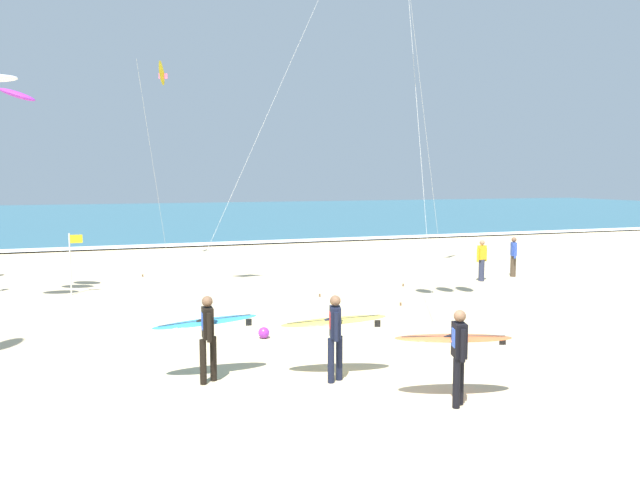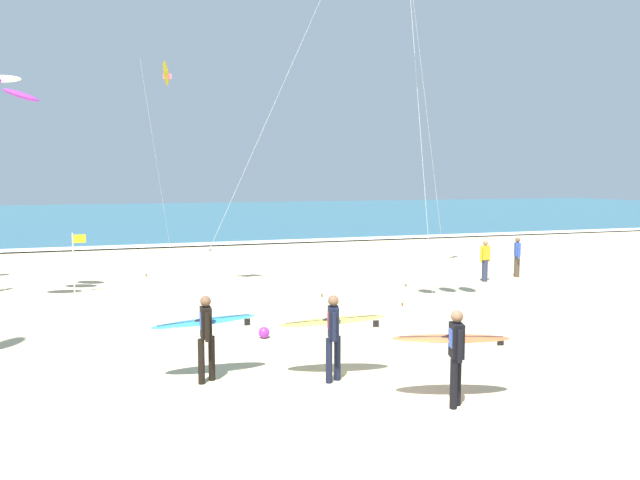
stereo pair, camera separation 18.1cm
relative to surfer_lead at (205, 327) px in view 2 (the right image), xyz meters
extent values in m
plane|color=#D1BA8E|center=(2.60, -3.24, -1.04)|extent=(160.00, 160.00, 0.00)
cube|color=#2D6075|center=(2.60, 54.16, -1.00)|extent=(160.00, 60.00, 0.08)
cube|color=white|center=(2.60, 24.46, -0.96)|extent=(160.00, 1.65, 0.01)
cylinder|color=black|center=(-0.12, -0.25, -0.60)|extent=(0.13, 0.13, 0.88)
cylinder|color=black|center=(0.11, -0.10, -0.60)|extent=(0.13, 0.13, 0.88)
cube|color=black|center=(-0.01, -0.17, 0.14)|extent=(0.21, 0.35, 0.60)
cube|color=blue|center=(-0.11, -0.17, 0.18)|extent=(0.02, 0.20, 0.32)
sphere|color=brown|center=(-0.01, -0.17, 0.56)|extent=(0.21, 0.21, 0.21)
cylinder|color=black|center=(-0.01, -0.40, 0.10)|extent=(0.09, 0.09, 0.56)
cylinder|color=black|center=(0.00, 0.06, 0.25)|extent=(0.09, 0.09, 0.26)
cylinder|color=black|center=(-0.05, 0.15, 0.12)|extent=(0.26, 0.09, 0.14)
ellipsoid|color=#3399D8|center=(0.01, 0.19, 0.08)|extent=(2.09, 0.63, 0.20)
cube|color=#333333|center=(0.01, 0.19, 0.11)|extent=(1.82, 0.09, 0.12)
cube|color=#262628|center=(0.88, 0.16, 0.01)|extent=(0.12, 0.02, 0.14)
cylinder|color=black|center=(3.80, -2.95, -0.60)|extent=(0.13, 0.13, 0.88)
cylinder|color=black|center=(3.95, -2.83, -0.60)|extent=(0.13, 0.13, 0.88)
cube|color=black|center=(3.88, -2.89, 0.14)|extent=(0.29, 0.38, 0.60)
cube|color=blue|center=(3.78, -2.86, 0.18)|extent=(0.07, 0.20, 0.32)
sphere|color=brown|center=(3.88, -2.89, 0.56)|extent=(0.21, 0.21, 0.21)
cylinder|color=black|center=(3.82, -3.11, 0.10)|extent=(0.09, 0.09, 0.56)
cylinder|color=black|center=(3.94, -2.67, 0.25)|extent=(0.09, 0.09, 0.26)
cylinder|color=black|center=(3.91, -2.57, 0.12)|extent=(0.26, 0.15, 0.14)
ellipsoid|color=orange|center=(3.98, -2.55, 0.08)|extent=(2.20, 1.14, 0.09)
cube|color=#333333|center=(3.98, -2.55, 0.11)|extent=(1.80, 0.55, 0.02)
cube|color=#262628|center=(4.84, -2.79, 0.01)|extent=(0.12, 0.05, 0.14)
cylinder|color=black|center=(2.23, -0.99, -0.60)|extent=(0.13, 0.13, 0.88)
cylinder|color=black|center=(2.44, -0.88, -0.60)|extent=(0.13, 0.13, 0.88)
cube|color=black|center=(2.34, -0.93, 0.14)|extent=(0.28, 0.38, 0.60)
cube|color=red|center=(2.24, -0.90, 0.18)|extent=(0.07, 0.20, 0.32)
sphere|color=brown|center=(2.34, -0.93, 0.56)|extent=(0.21, 0.21, 0.21)
cylinder|color=black|center=(2.27, -1.15, 0.10)|extent=(0.09, 0.09, 0.56)
cylinder|color=black|center=(2.40, -0.71, 0.25)|extent=(0.09, 0.09, 0.26)
cylinder|color=black|center=(2.36, -0.61, 0.12)|extent=(0.26, 0.14, 0.14)
ellipsoid|color=#EFD14C|center=(2.43, -0.59, 0.08)|extent=(2.18, 1.11, 0.23)
cube|color=#333333|center=(2.43, -0.59, 0.11)|extent=(1.79, 0.52, 0.15)
cube|color=#262628|center=(3.29, -0.82, 0.01)|extent=(0.12, 0.04, 0.14)
cone|color=yellow|center=(1.10, 18.32, 7.76)|extent=(0.55, 1.15, 1.14)
cube|color=pink|center=(1.10, 18.32, 7.62)|extent=(0.40, 0.14, 0.24)
cylinder|color=silver|center=(0.37, 15.97, 3.28)|extent=(1.47, 4.71, 8.45)
cylinder|color=brown|center=(-0.35, 13.63, -0.99)|extent=(0.06, 0.06, 0.10)
cylinder|color=silver|center=(6.71, 3.90, 4.26)|extent=(0.24, 2.43, 10.42)
cylinder|color=brown|center=(6.83, 5.11, -0.99)|extent=(0.06, 0.06, 0.10)
ellipsoid|color=white|center=(-4.65, 9.34, 5.91)|extent=(1.38, 1.13, 0.20)
ellipsoid|color=purple|center=(-4.24, 10.22, 5.54)|extent=(1.38, 1.13, 0.56)
cylinder|color=silver|center=(2.78, 7.68, 3.85)|extent=(4.32, 0.75, 9.59)
cylinder|color=brown|center=(4.94, 7.31, -0.99)|extent=(0.06, 0.06, 0.10)
cylinder|color=silver|center=(9.81, 9.03, 4.52)|extent=(2.67, 1.74, 10.93)
cylinder|color=brown|center=(8.48, 8.17, -0.99)|extent=(0.06, 0.06, 0.10)
cylinder|color=#4C3D2D|center=(13.68, 8.73, -0.62)|extent=(0.22, 0.22, 0.84)
cube|color=#3351B7|center=(13.68, 8.73, 0.07)|extent=(0.28, 0.36, 0.54)
sphere|color=brown|center=(13.68, 8.73, 0.45)|extent=(0.20, 0.20, 0.20)
cylinder|color=#3351B7|center=(13.60, 8.53, -0.03)|extent=(0.08, 0.08, 0.50)
cylinder|color=#3351B7|center=(13.75, 8.93, -0.03)|extent=(0.08, 0.08, 0.50)
cylinder|color=#2D334C|center=(11.84, 8.21, -0.62)|extent=(0.22, 0.22, 0.84)
cube|color=gold|center=(11.84, 8.21, 0.07)|extent=(0.35, 0.24, 0.54)
sphere|color=#A87A59|center=(11.84, 8.21, 0.45)|extent=(0.20, 0.20, 0.20)
cylinder|color=gold|center=(12.05, 8.25, -0.03)|extent=(0.08, 0.08, 0.50)
cylinder|color=gold|center=(11.63, 8.17, -0.03)|extent=(0.08, 0.08, 0.50)
cylinder|color=silver|center=(-2.89, 10.48, 0.01)|extent=(0.05, 0.05, 2.10)
cube|color=yellow|center=(-2.67, 10.48, 0.86)|extent=(0.40, 0.02, 0.28)
sphere|color=purple|center=(1.84, 2.71, -0.90)|extent=(0.28, 0.28, 0.28)
camera|label=1|loc=(-1.90, -11.99, 2.93)|focal=34.99mm
camera|label=2|loc=(-1.73, -12.05, 2.93)|focal=34.99mm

